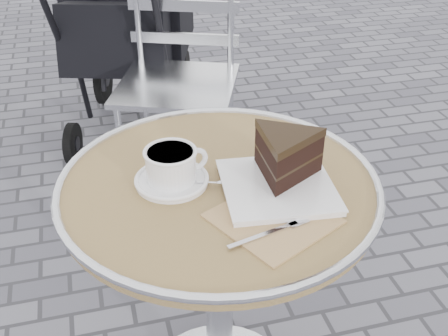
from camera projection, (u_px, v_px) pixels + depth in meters
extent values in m
cylinder|color=silver|center=(219.00, 301.00, 1.43)|extent=(0.07, 0.07, 0.67)
cylinder|color=tan|center=(219.00, 188.00, 1.25)|extent=(0.70, 0.70, 0.03)
torus|color=silver|center=(219.00, 183.00, 1.24)|extent=(0.72, 0.72, 0.02)
cylinder|color=white|center=(172.00, 181.00, 1.23)|extent=(0.16, 0.16, 0.01)
cylinder|color=white|center=(171.00, 165.00, 1.21)|extent=(0.13, 0.13, 0.07)
torus|color=white|center=(196.00, 159.00, 1.23)|extent=(0.06, 0.02, 0.06)
cylinder|color=#F7E2A4|center=(170.00, 153.00, 1.19)|extent=(0.10, 0.10, 0.01)
cube|color=tan|center=(273.00, 218.00, 1.13)|extent=(0.28, 0.28, 0.00)
cube|color=white|center=(277.00, 187.00, 1.20)|extent=(0.25, 0.25, 0.01)
cylinder|color=silver|center=(123.00, 164.00, 2.20)|extent=(0.03, 0.03, 0.50)
cylinder|color=silver|center=(219.00, 171.00, 2.16)|extent=(0.03, 0.03, 0.50)
cylinder|color=silver|center=(146.00, 120.00, 2.52)|extent=(0.03, 0.03, 0.50)
cylinder|color=silver|center=(230.00, 125.00, 2.48)|extent=(0.03, 0.03, 0.50)
cube|color=silver|center=(177.00, 85.00, 2.20)|extent=(0.58, 0.58, 0.02)
cube|color=black|center=(126.00, 33.00, 2.68)|extent=(0.66, 0.83, 0.44)
cylinder|color=black|center=(73.00, 144.00, 2.64)|extent=(0.10, 0.20, 0.20)
cylinder|color=black|center=(170.00, 146.00, 2.62)|extent=(0.10, 0.20, 0.20)
cylinder|color=black|center=(103.00, 77.00, 3.16)|extent=(0.13, 0.30, 0.31)
cylinder|color=black|center=(184.00, 78.00, 3.15)|extent=(0.13, 0.30, 0.31)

